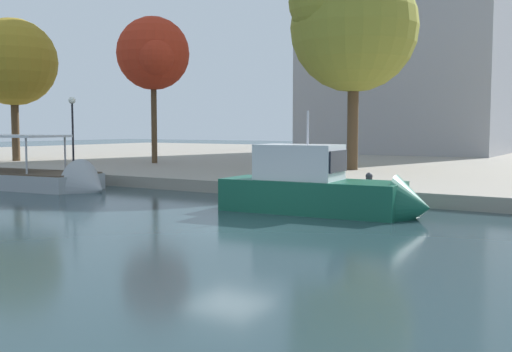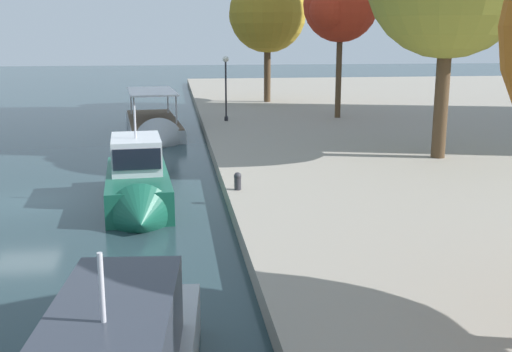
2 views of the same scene
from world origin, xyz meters
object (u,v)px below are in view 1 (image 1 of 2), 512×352
object	(u,v)px
motor_yacht_1	(324,193)
tree_1	(351,25)
tour_boat_0	(22,183)
mooring_bollard_0	(369,180)
tree_2	(153,54)
tree_3	(8,60)
lamp_post	(73,123)

from	to	relation	value
motor_yacht_1	tree_1	size ratio (longest dim) A/B	0.64
tour_boat_0	mooring_bollard_0	world-z (taller)	tour_boat_0
mooring_bollard_0	motor_yacht_1	bearing A→B (deg)	-94.45
motor_yacht_1	mooring_bollard_0	size ratio (longest dim) A/B	11.48
tree_2	tree_3	xyz separation A→B (m)	(-11.40, -3.65, -0.09)
motor_yacht_1	tree_3	bearing A→B (deg)	158.91
motor_yacht_1	mooring_bollard_0	world-z (taller)	motor_yacht_1
mooring_bollard_0	lamp_post	world-z (taller)	lamp_post
tree_2	tour_boat_0	bearing A→B (deg)	-80.32
tour_boat_0	mooring_bollard_0	xyz separation A→B (m)	(17.88, 3.69, 0.69)
tree_1	tree_3	bearing A→B (deg)	-170.22
lamp_post	tree_2	bearing A→B (deg)	94.34
motor_yacht_1	tree_2	bearing A→B (deg)	142.26
tour_boat_0	tree_2	xyz separation A→B (m)	(-2.22, 13.00, 8.19)
lamp_post	tree_3	size ratio (longest dim) A/B	0.41
mooring_bollard_0	tree_2	world-z (taller)	tree_2
motor_yacht_1	tree_2	size ratio (longest dim) A/B	0.75
motor_yacht_1	mooring_bollard_0	xyz separation A→B (m)	(0.30, 3.82, 0.22)
motor_yacht_1	tree_3	world-z (taller)	tree_3
tour_boat_0	tree_3	distance (m)	18.39
lamp_post	tree_3	xyz separation A→B (m)	(-12.01, 4.42, 4.91)
tree_2	tree_3	distance (m)	11.97
mooring_bollard_0	tree_2	size ratio (longest dim) A/B	0.07
tour_boat_0	tree_2	size ratio (longest dim) A/B	1.15
motor_yacht_1	tour_boat_0	bearing A→B (deg)	175.39
lamp_post	tree_3	world-z (taller)	tree_3
lamp_post	tree_1	bearing A→B (deg)	32.11
lamp_post	tree_1	size ratio (longest dim) A/B	0.36
tree_3	tour_boat_0	bearing A→B (deg)	-34.46
mooring_bollard_0	tree_2	bearing A→B (deg)	155.16
motor_yacht_1	tree_3	distance (m)	33.48
tour_boat_0	tree_3	world-z (taller)	tree_3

